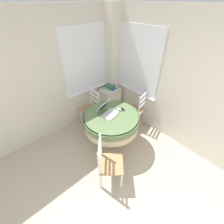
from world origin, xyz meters
TOP-DOWN VIEW (x-y plane):
  - corner_room_shell at (1.37, 1.78)m, footprint 4.61×4.64m
  - round_dining_table at (1.24, 1.61)m, footprint 1.12×1.12m
  - laptop at (1.23, 1.70)m, footprint 0.41×0.41m
  - computer_mouse at (1.47, 1.62)m, footprint 0.06×0.10m
  - cell_phone at (1.54, 1.59)m, footprint 0.07×0.13m
  - dining_chair_near_back_window at (1.32, 2.45)m, footprint 0.44×0.45m
  - dining_chair_near_right_window at (2.10, 1.67)m, footprint 0.50×0.49m
  - dining_chair_camera_near at (0.64, 1.01)m, footprint 0.56×0.57m
  - corner_cabinet at (2.05, 2.56)m, footprint 0.54×0.40m
  - storage_box at (2.06, 2.56)m, footprint 0.19×0.14m
  - book_on_cabinet at (2.08, 2.51)m, footprint 0.17×0.18m

SIDE VIEW (x-z plane):
  - corner_cabinet at x=2.05m, z-range 0.00..0.68m
  - dining_chair_near_back_window at x=1.32m, z-range -0.02..0.92m
  - dining_chair_near_right_window at x=2.10m, z-range -0.02..0.92m
  - dining_chair_camera_near at x=0.64m, z-range -0.02..0.92m
  - round_dining_table at x=1.24m, z-range 0.25..1.02m
  - book_on_cabinet at x=2.08m, z-range 0.68..0.71m
  - storage_box at x=2.06m, z-range 0.68..0.80m
  - cell_phone at x=1.54m, z-range 0.77..0.78m
  - computer_mouse at x=1.47m, z-range 0.77..0.82m
  - laptop at x=1.23m, z-range 0.71..0.94m
  - corner_room_shell at x=1.37m, z-range 0.00..2.55m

